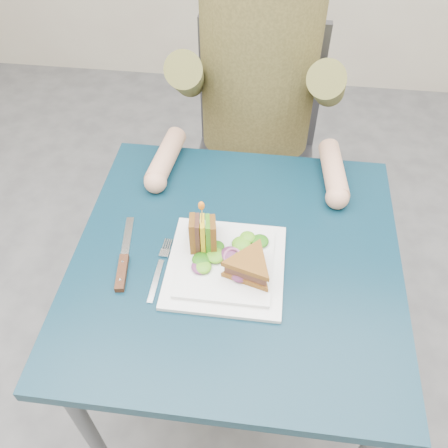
# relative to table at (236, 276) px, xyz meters

# --- Properties ---
(ground) EXTENTS (4.00, 4.00, 0.00)m
(ground) POSITION_rel_table_xyz_m (0.00, 0.00, -0.65)
(ground) COLOR #58585B
(ground) RESTS_ON ground
(table) EXTENTS (0.75, 0.75, 0.73)m
(table) POSITION_rel_table_xyz_m (0.00, 0.00, 0.00)
(table) COLOR #08212E
(table) RESTS_ON ground
(chair) EXTENTS (0.42, 0.40, 0.93)m
(chair) POSITION_rel_table_xyz_m (0.00, 0.68, -0.11)
(chair) COLOR #47474C
(chair) RESTS_ON ground
(diner) EXTENTS (0.54, 0.59, 0.74)m
(diner) POSITION_rel_table_xyz_m (-0.00, 0.57, 0.26)
(diner) COLOR brown
(diner) RESTS_ON chair
(plate) EXTENTS (0.26, 0.26, 0.02)m
(plate) POSITION_rel_table_xyz_m (-0.02, -0.04, 0.09)
(plate) COLOR white
(plate) RESTS_ON table
(sandwich_flat) EXTENTS (0.15, 0.15, 0.05)m
(sandwich_flat) POSITION_rel_table_xyz_m (0.03, -0.06, 0.12)
(sandwich_flat) COLOR brown
(sandwich_flat) RESTS_ON plate
(sandwich_upright) EXTENTS (0.08, 0.13, 0.13)m
(sandwich_upright) POSITION_rel_table_xyz_m (-0.08, 0.01, 0.13)
(sandwich_upright) COLOR brown
(sandwich_upright) RESTS_ON plate
(fork) EXTENTS (0.02, 0.18, 0.01)m
(fork) POSITION_rel_table_xyz_m (-0.17, -0.07, 0.08)
(fork) COLOR silver
(fork) RESTS_ON table
(knife) EXTENTS (0.05, 0.22, 0.02)m
(knife) POSITION_rel_table_xyz_m (-0.25, -0.06, 0.09)
(knife) COLOR silver
(knife) RESTS_ON table
(toothpick) EXTENTS (0.01, 0.01, 0.06)m
(toothpick) POSITION_rel_table_xyz_m (-0.08, 0.01, 0.20)
(toothpick) COLOR tan
(toothpick) RESTS_ON sandwich_upright
(toothpick_frill) EXTENTS (0.01, 0.01, 0.02)m
(toothpick_frill) POSITION_rel_table_xyz_m (-0.08, 0.01, 0.23)
(toothpick_frill) COLOR orange
(toothpick_frill) RESTS_ON sandwich_upright
(lettuce_spill) EXTENTS (0.15, 0.13, 0.02)m
(lettuce_spill) POSITION_rel_table_xyz_m (-0.02, -0.03, 0.11)
(lettuce_spill) COLOR #337A14
(lettuce_spill) RESTS_ON plate
(onion_ring) EXTENTS (0.04, 0.04, 0.02)m
(onion_ring) POSITION_rel_table_xyz_m (-0.01, -0.03, 0.11)
(onion_ring) COLOR #9E4C7A
(onion_ring) RESTS_ON plate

